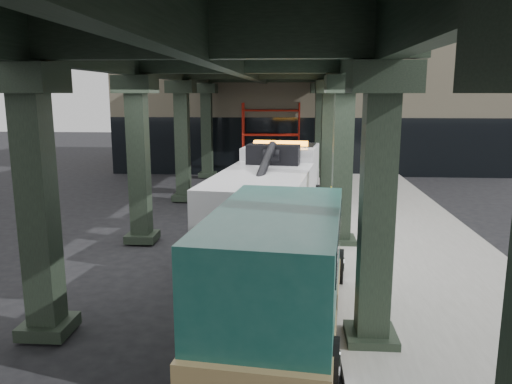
% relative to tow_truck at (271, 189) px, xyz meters
% --- Properties ---
extents(ground, '(90.00, 90.00, 0.00)m').
position_rel_tow_truck_xyz_m(ground, '(-0.48, -3.48, -1.45)').
color(ground, black).
rests_on(ground, ground).
extents(sidewalk, '(5.00, 40.00, 0.15)m').
position_rel_tow_truck_xyz_m(sidewalk, '(4.02, -1.48, -1.38)').
color(sidewalk, gray).
rests_on(sidewalk, ground).
extents(lane_stripe, '(0.12, 38.00, 0.01)m').
position_rel_tow_truck_xyz_m(lane_stripe, '(1.22, -1.48, -1.45)').
color(lane_stripe, silver).
rests_on(lane_stripe, ground).
extents(viaduct, '(7.40, 32.00, 6.40)m').
position_rel_tow_truck_xyz_m(viaduct, '(-0.88, -1.48, 4.01)').
color(viaduct, black).
rests_on(viaduct, ground).
extents(building, '(22.00, 10.00, 8.00)m').
position_rel_tow_truck_xyz_m(building, '(1.52, 16.52, 2.55)').
color(building, '#C6B793').
rests_on(building, ground).
extents(scaffolding, '(3.08, 0.88, 4.00)m').
position_rel_tow_truck_xyz_m(scaffolding, '(-0.48, 11.16, 0.66)').
color(scaffolding, red).
rests_on(scaffolding, ground).
extents(tow_truck, '(3.60, 9.31, 2.98)m').
position_rel_tow_truck_xyz_m(tow_truck, '(0.00, 0.00, 0.00)').
color(tow_truck, black).
rests_on(tow_truck, ground).
extents(towed_van, '(2.99, 6.25, 2.45)m').
position_rel_tow_truck_xyz_m(towed_van, '(0.44, -6.91, -0.14)').
color(towed_van, '#12413A').
rests_on(towed_van, ground).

